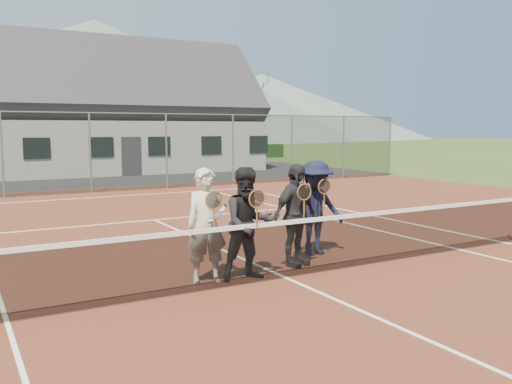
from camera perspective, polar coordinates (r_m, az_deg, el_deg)
ground at (r=27.66m, az=-19.90°, el=1.29°), size 220.00×220.00×0.00m
court_surface at (r=8.87m, az=3.15°, el=-9.09°), size 30.00×30.00×0.02m
hedge_row at (r=39.48m, az=-22.93°, el=3.47°), size 40.00×1.20×1.10m
hill_centre at (r=105.44m, az=-16.36°, el=11.12°), size 120.00×120.00×22.00m
hill_east at (r=118.38m, az=0.62°, el=8.93°), size 90.00×90.00×14.00m
court_markings at (r=8.86m, az=3.15°, el=-9.00°), size 11.03×23.83×0.01m
tennis_net at (r=8.74m, az=3.18°, el=-5.75°), size 11.68×0.08×1.10m
perimeter_fence at (r=21.20m, az=-17.05°, el=3.99°), size 30.07×0.07×3.02m
clubhouse at (r=32.37m, az=-14.35°, el=9.28°), size 15.60×8.20×7.70m
tree_c at (r=40.85m, az=-20.61°, el=11.03°), size 3.20×3.20×7.77m
tree_d at (r=43.60m, az=-7.28°, el=11.10°), size 3.20×3.20×7.77m
tree_e at (r=46.22m, az=-0.26°, el=10.90°), size 3.20×3.20×7.77m
player_a at (r=8.47m, az=-5.19°, el=-3.53°), size 0.72×0.55×1.80m
player_b at (r=8.59m, az=-0.79°, el=-3.36°), size 0.95×0.78×1.80m
player_c at (r=9.48m, az=4.15°, el=-2.42°), size 1.14×0.74×1.80m
player_d at (r=10.36m, az=6.29°, el=-1.66°), size 1.21×0.75×1.80m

